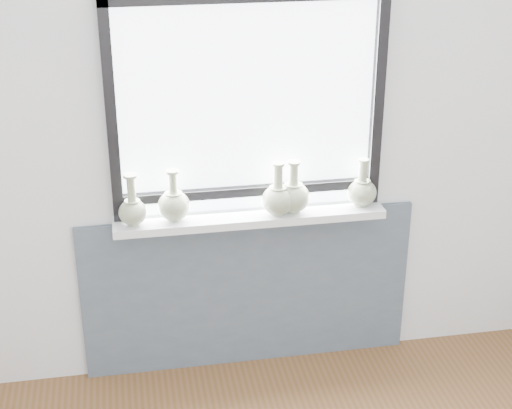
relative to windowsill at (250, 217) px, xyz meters
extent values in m
cube|color=silver|center=(0.00, 0.10, 0.42)|extent=(3.60, 0.02, 2.60)
cube|color=#4E5968|center=(0.00, 0.07, -0.45)|extent=(1.70, 0.03, 0.86)
cube|color=silver|center=(0.00, 0.00, 0.00)|extent=(1.32, 0.18, 0.04)
cube|color=black|center=(-0.62, 0.05, 0.55)|extent=(0.05, 0.06, 1.05)
cube|color=black|center=(0.62, 0.05, 0.55)|extent=(0.05, 0.06, 1.05)
cube|color=black|center=(0.00, 0.05, 0.12)|extent=(1.20, 0.05, 0.04)
cube|color=white|center=(0.00, 0.08, 0.52)|extent=(1.20, 0.01, 1.00)
cylinder|color=#9AA885|center=(-0.56, -0.02, 0.02)|extent=(0.06, 0.06, 0.01)
ellipsoid|color=#9AA885|center=(-0.56, -0.02, 0.08)|extent=(0.13, 0.13, 0.12)
cone|color=#9AA885|center=(-0.56, -0.02, 0.13)|extent=(0.07, 0.07, 0.03)
cylinder|color=#9AA885|center=(-0.56, -0.02, 0.19)|extent=(0.04, 0.04, 0.14)
cylinder|color=#9AA885|center=(-0.56, -0.02, 0.27)|extent=(0.07, 0.07, 0.01)
cylinder|color=#9AA885|center=(-0.37, 0.00, 0.02)|extent=(0.07, 0.07, 0.01)
ellipsoid|color=#9AA885|center=(-0.37, 0.00, 0.09)|extent=(0.15, 0.15, 0.14)
cone|color=#9AA885|center=(-0.37, 0.00, 0.14)|extent=(0.09, 0.09, 0.03)
cylinder|color=#9AA885|center=(-0.37, 0.00, 0.20)|extent=(0.04, 0.04, 0.12)
cylinder|color=#9AA885|center=(-0.37, 0.00, 0.27)|extent=(0.06, 0.06, 0.01)
cylinder|color=#9AA885|center=(0.13, -0.03, 0.02)|extent=(0.07, 0.07, 0.01)
ellipsoid|color=#9AA885|center=(0.13, -0.03, 0.09)|extent=(0.16, 0.16, 0.14)
cone|color=#9AA885|center=(0.13, -0.03, 0.15)|extent=(0.09, 0.09, 0.03)
cylinder|color=#9AA885|center=(0.13, -0.03, 0.21)|extent=(0.05, 0.05, 0.13)
cylinder|color=#9AA885|center=(0.13, -0.03, 0.28)|extent=(0.06, 0.06, 0.01)
cylinder|color=#9AA885|center=(0.21, -0.01, 0.02)|extent=(0.07, 0.07, 0.01)
ellipsoid|color=#9AA885|center=(0.21, -0.01, 0.09)|extent=(0.16, 0.16, 0.15)
cone|color=#9AA885|center=(0.21, -0.01, 0.15)|extent=(0.09, 0.09, 0.03)
cylinder|color=#9AA885|center=(0.21, -0.01, 0.21)|extent=(0.05, 0.05, 0.12)
cylinder|color=#9AA885|center=(0.21, -0.01, 0.27)|extent=(0.07, 0.07, 0.01)
cylinder|color=#9AA885|center=(0.56, 0.00, 0.02)|extent=(0.07, 0.07, 0.01)
ellipsoid|color=#9AA885|center=(0.56, 0.00, 0.09)|extent=(0.14, 0.14, 0.13)
cone|color=#9AA885|center=(0.56, 0.00, 0.14)|extent=(0.08, 0.08, 0.03)
cylinder|color=#9AA885|center=(0.56, 0.00, 0.19)|extent=(0.04, 0.04, 0.12)
cylinder|color=#9AA885|center=(0.56, 0.00, 0.26)|extent=(0.05, 0.05, 0.01)
camera|label=1|loc=(-0.58, -3.39, 1.63)|focal=55.00mm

